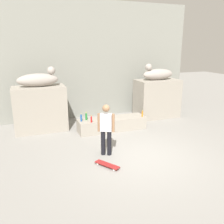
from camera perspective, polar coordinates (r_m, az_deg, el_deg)
The scene contains 13 objects.
ground_plane at distance 7.72m, azimuth 7.27°, elevation -10.77°, with size 40.00×40.00×0.00m, color gray.
facade_wall at distance 11.89m, azimuth -4.51°, elevation 12.21°, with size 9.76×0.60×5.43m, color gray.
pedestal_left at distance 10.20m, azimuth -16.82°, elevation 0.77°, with size 2.07×1.15×1.83m, color gray.
pedestal_right at distance 11.85m, azimuth 10.69°, elevation 3.20°, with size 2.07×1.15×1.83m, color gray.
statue_reclining_left at distance 9.98m, azimuth -17.16°, elevation 7.47°, with size 1.61×0.58×0.78m.
statue_reclining_right at distance 11.64m, azimuth 10.85°, elevation 8.96°, with size 1.63×0.65×0.78m.
ledge_block at distance 9.92m, azimuth -0.00°, elevation -2.89°, with size 2.83×0.77×0.53m, color gray.
skater at distance 7.50m, azimuth -1.42°, elevation -3.79°, with size 0.49×0.34×1.67m.
skateboard at distance 7.11m, azimuth -1.18°, elevation -12.49°, with size 0.60×0.78×0.08m.
bottle_red at distance 9.29m, azimuth -4.97°, elevation -1.78°, with size 0.06×0.06×0.29m.
bottle_orange at distance 10.06m, azimuth 7.27°, elevation -0.50°, with size 0.06×0.06×0.28m.
bottle_green at distance 9.61m, azimuth -6.19°, elevation -1.12°, with size 0.08×0.08×0.32m.
bottle_blue at distance 9.45m, azimuth -7.40°, elevation -1.45°, with size 0.07×0.07×0.32m.
Camera 1 is at (-3.31, -6.08, 3.42)m, focal length 38.18 mm.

